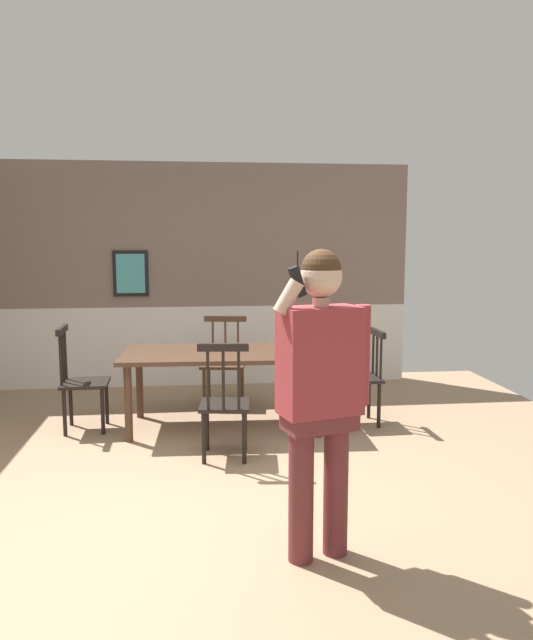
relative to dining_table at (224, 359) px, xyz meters
name	(u,v)px	position (x,y,z in m)	size (l,w,h in m)	color
ground_plane	(183,501)	(-0.36, -1.67, -0.66)	(7.65, 7.65, 0.00)	#9E7F60
room_back_partition	(187,280)	(-0.37, 1.81, 0.64)	(5.46, 0.17, 2.71)	gray
dining_table	(224,359)	(0.00, 0.00, 0.00)	(1.94, 1.03, 0.74)	#4C3323
chair_near_window	(362,377)	(1.34, -0.05, -0.19)	(0.41, 0.41, 0.92)	black
chair_by_doorway	(81,381)	(-1.34, 0.05, -0.18)	(0.44, 0.44, 0.99)	black
chair_at_table_head	(224,361)	(0.04, 0.87, -0.19)	(0.54, 0.54, 0.94)	#513823
chair_opposite_corner	(225,403)	(-0.04, -0.87, -0.19)	(0.44, 0.44, 0.98)	black
person_figure	(321,382)	(0.42, -2.50, 0.35)	(0.57, 0.35, 1.74)	brown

